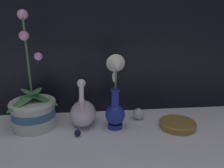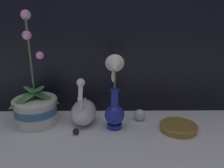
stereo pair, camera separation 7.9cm
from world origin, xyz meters
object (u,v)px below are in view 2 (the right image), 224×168
orchid_potted_plant (35,107)px  blue_vase (115,101)px  swan_figurine (84,110)px  glass_sphere (140,115)px  amber_dish (178,127)px

orchid_potted_plant → blue_vase: 0.35m
swan_figurine → glass_sphere: swan_figurine is taller
glass_sphere → blue_vase: bearing=-144.8°
glass_sphere → amber_dish: (0.15, -0.10, -0.01)m
blue_vase → glass_sphere: blue_vase is taller
orchid_potted_plant → amber_dish: (0.60, -0.07, -0.06)m
orchid_potted_plant → amber_dish: size_ratio=3.12×
orchid_potted_plant → amber_dish: orchid_potted_plant is taller
swan_figurine → glass_sphere: 0.25m
swan_figurine → amber_dish: 0.40m
amber_dish → blue_vase: bearing=176.3°
swan_figurine → blue_vase: bearing=-24.7°
orchid_potted_plant → blue_vase: size_ratio=1.52×
swan_figurine → blue_vase: 0.16m
orchid_potted_plant → blue_vase: orchid_potted_plant is taller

